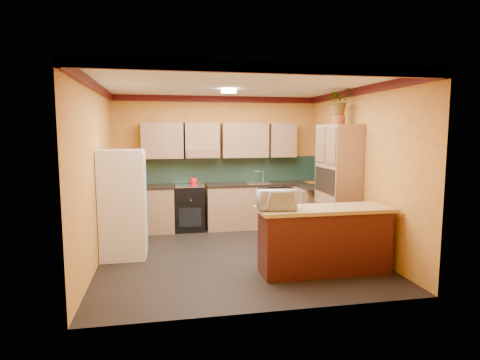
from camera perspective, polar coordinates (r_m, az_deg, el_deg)
name	(u,v)px	position (r m, az deg, el deg)	size (l,w,h in m)	color
room_shell	(233,125)	(6.57, -0.96, 7.84)	(4.24, 4.24, 2.72)	black
base_cabinets_back	(220,207)	(8.21, -2.89, -3.91)	(3.65, 0.60, 0.88)	#A27555
countertop_back	(220,185)	(8.14, -2.91, -0.73)	(3.65, 0.62, 0.04)	black
stove	(189,208)	(8.15, -7.26, -3.94)	(0.58, 0.58, 0.91)	black
kettle	(194,181)	(8.02, -6.58, -0.16)	(0.17, 0.17, 0.18)	red
sink	(257,182)	(8.28, 2.41, -0.35)	(0.48, 0.40, 0.03)	silver
base_cabinets_right	(316,211)	(8.00, 10.72, -4.32)	(0.60, 0.80, 0.88)	#A27555
countertop_right	(316,187)	(7.92, 10.79, -1.05)	(0.62, 0.80, 0.04)	black
fridge	(123,204)	(6.56, -16.31, -3.30)	(0.68, 0.66, 1.70)	white
pantry	(338,186)	(7.14, 13.73, -0.78)	(0.48, 0.90, 2.10)	#A27555
fern_pot	(338,120)	(7.13, 13.83, 8.31)	(0.22, 0.22, 0.16)	brown
fern	(339,101)	(7.14, 13.90, 10.88)	(0.43, 0.38, 0.48)	#A27555
breakfast_bar	(324,242)	(5.84, 11.89, -8.57)	(1.80, 0.55, 0.88)	#4A1511
bar_top	(325,209)	(5.73, 12.01, -4.09)	(1.90, 0.65, 0.05)	tan
microwave	(276,199)	(5.46, 5.18, -2.74)	(0.51, 0.34, 0.28)	white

